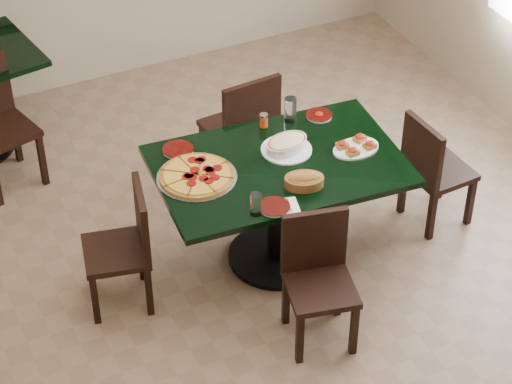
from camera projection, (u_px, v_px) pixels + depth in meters
name	position (u px, v px, depth m)	size (l,w,h in m)	color
floor	(254.00, 287.00, 6.15)	(5.50, 5.50, 0.00)	#7C6047
main_table	(278.00, 187.00, 6.01)	(1.53, 1.05, 0.75)	black
chair_far	(244.00, 126.00, 6.64)	(0.45, 0.45, 0.90)	black
chair_near	(318.00, 272.00, 5.60)	(0.45, 0.45, 0.81)	black
chair_right	(432.00, 167.00, 6.38)	(0.40, 0.40, 0.80)	black
chair_left	(127.00, 242.00, 5.80)	(0.45, 0.45, 0.81)	black
pepperoni_pizza	(197.00, 176.00, 5.77)	(0.47, 0.47, 0.04)	silver
lasagna_casserole	(287.00, 144.00, 5.97)	(0.31, 0.31, 0.09)	silver
bread_basket	(304.00, 180.00, 5.70)	(0.27, 0.23, 0.10)	brown
bruschetta_platter	(356.00, 146.00, 5.99)	(0.32, 0.23, 0.05)	silver
side_plate_near	(274.00, 207.00, 5.56)	(0.18, 0.18, 0.02)	silver
side_plate_far_r	(319.00, 115.00, 6.28)	(0.17, 0.17, 0.03)	silver
side_plate_far_l	(178.00, 150.00, 5.99)	(0.19, 0.19, 0.02)	silver
napkin_setting	(286.00, 206.00, 5.58)	(0.17, 0.17, 0.01)	white
water_glass_a	(290.00, 110.00, 6.20)	(0.08, 0.08, 0.16)	white
water_glass_b	(256.00, 204.00, 5.49)	(0.06, 0.06, 0.14)	white
pepper_shaker	(264.00, 120.00, 6.17)	(0.05, 0.05, 0.09)	#BD3914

